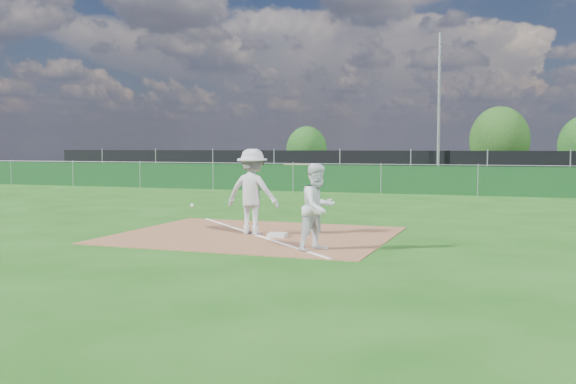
% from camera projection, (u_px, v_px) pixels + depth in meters
% --- Properties ---
extents(ground, '(90.00, 90.00, 0.00)m').
position_uv_depth(ground, '(352.00, 203.00, 22.86)').
color(ground, '#184E10').
rests_on(ground, ground).
extents(infield_dirt, '(6.00, 5.00, 0.02)m').
position_uv_depth(infield_dirt, '(255.00, 235.00, 14.41)').
color(infield_dirt, brown).
rests_on(infield_dirt, ground).
extents(foul_line, '(5.01, 5.01, 0.01)m').
position_uv_depth(foul_line, '(255.00, 234.00, 14.41)').
color(foul_line, white).
rests_on(foul_line, infield_dirt).
extents(green_fence, '(44.00, 0.05, 1.20)m').
position_uv_depth(green_fence, '(381.00, 179.00, 27.51)').
color(green_fence, '#0F3816').
rests_on(green_fence, ground).
extents(dirt_mound, '(3.38, 2.60, 1.17)m').
position_uv_depth(dirt_mound, '(297.00, 175.00, 32.49)').
color(dirt_mound, '#9F7C4D').
rests_on(dirt_mound, ground).
extents(black_fence, '(46.00, 0.04, 1.80)m').
position_uv_depth(black_fence, '(411.00, 167.00, 34.99)').
color(black_fence, black).
rests_on(black_fence, ground).
extents(parking_lot, '(46.00, 9.00, 0.01)m').
position_uv_depth(parking_lot, '(423.00, 179.00, 39.75)').
color(parking_lot, black).
rests_on(parking_lot, ground).
extents(light_pole, '(0.16, 0.16, 8.00)m').
position_uv_depth(light_pole, '(439.00, 109.00, 33.99)').
color(light_pole, slate).
rests_on(light_pole, ground).
extents(first_base, '(0.45, 0.45, 0.08)m').
position_uv_depth(first_base, '(277.00, 235.00, 14.05)').
color(first_base, silver).
rests_on(first_base, infield_dirt).
extents(play_at_first, '(2.23, 0.77, 1.93)m').
position_uv_depth(play_at_first, '(252.00, 192.00, 14.41)').
color(play_at_first, silver).
rests_on(play_at_first, infield_dirt).
extents(runner, '(0.95, 1.02, 1.68)m').
position_uv_depth(runner, '(318.00, 207.00, 12.23)').
color(runner, silver).
rests_on(runner, ground).
extents(car_left, '(4.53, 2.38, 1.47)m').
position_uv_depth(car_left, '(360.00, 166.00, 41.32)').
color(car_left, '#A9ABB0').
rests_on(car_left, parking_lot).
extents(car_mid, '(4.26, 2.97, 1.33)m').
position_uv_depth(car_mid, '(401.00, 169.00, 38.96)').
color(car_mid, black).
rests_on(car_mid, parking_lot).
extents(car_right, '(5.30, 2.75, 1.47)m').
position_uv_depth(car_right, '(503.00, 168.00, 38.48)').
color(car_right, black).
rests_on(car_right, parking_lot).
extents(tree_left, '(2.97, 2.97, 3.52)m').
position_uv_depth(tree_left, '(307.00, 150.00, 46.95)').
color(tree_left, '#382316').
rests_on(tree_left, ground).
extents(tree_mid, '(4.05, 4.05, 4.80)m').
position_uv_depth(tree_mid, '(499.00, 140.00, 44.29)').
color(tree_mid, '#382316').
rests_on(tree_mid, ground).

